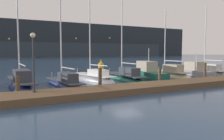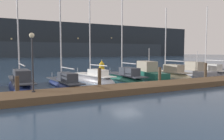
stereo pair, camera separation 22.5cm
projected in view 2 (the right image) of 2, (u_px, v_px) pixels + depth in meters
The scene contains 18 objects.
ground_plane at pixel (127, 86), 19.47m from camera, with size 400.00×400.00×0.00m, color navy.
dock at pixel (143, 87), 17.24m from camera, with size 37.20×2.80×0.45m, color brown.
mooring_pile_1 at pixel (17, 87), 14.62m from camera, with size 0.28×0.28×1.40m, color #4C3D2D.
mooring_pile_2 at pixel (99, 79), 17.31m from camera, with size 0.28×0.28×1.76m, color #4C3D2D.
mooring_pile_3 at pixel (160, 76), 20.01m from camera, with size 0.28×0.28×1.63m, color #4C3D2D.
mooring_pile_4 at pixel (205, 72), 22.70m from camera, with size 0.28×0.28×1.89m, color #4C3D2D.
sailboat_berth_3 at pixel (21, 86), 18.38m from camera, with size 2.10×8.40×10.18m.
sailboat_berth_4 at pixel (64, 84), 19.32m from camera, with size 2.38×7.50×11.41m.
sailboat_berth_5 at pixel (93, 80), 22.48m from camera, with size 3.13×7.23×11.23m.
sailboat_berth_6 at pixel (125, 78), 23.41m from camera, with size 1.89×7.94×11.10m.
motorboat_berth_7 at pixel (149, 75), 24.70m from camera, with size 3.13×6.97×4.00m.
sailboat_berth_8 at pixel (169, 75), 26.63m from camera, with size 2.45×7.16×9.08m.
motorboat_berth_9 at pixel (197, 74), 27.33m from camera, with size 2.14×5.18×3.66m.
sailboat_berth_10 at pixel (209, 73), 29.24m from camera, with size 1.82×6.22×9.78m.
channel_buoy at pixel (102, 66), 35.90m from camera, with size 1.29×1.29×1.75m.
dock_lamppost at pixel (32, 52), 13.82m from camera, with size 0.32×0.32×3.77m.
hillside_backdrop at pixel (25, 40), 126.41m from camera, with size 240.00×23.00×20.84m.
rowboat_adrift at pixel (219, 69), 37.92m from camera, with size 2.53×1.01×0.56m.
Camera 2 is at (-9.86, -16.63, 3.02)m, focal length 35.00 mm.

